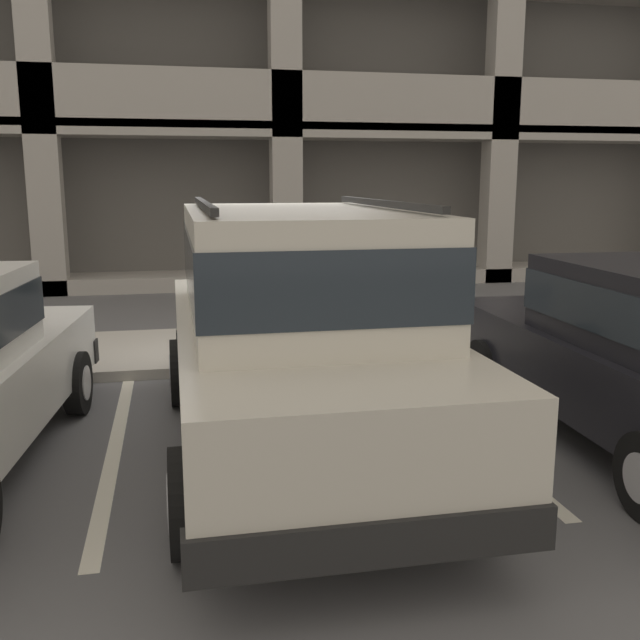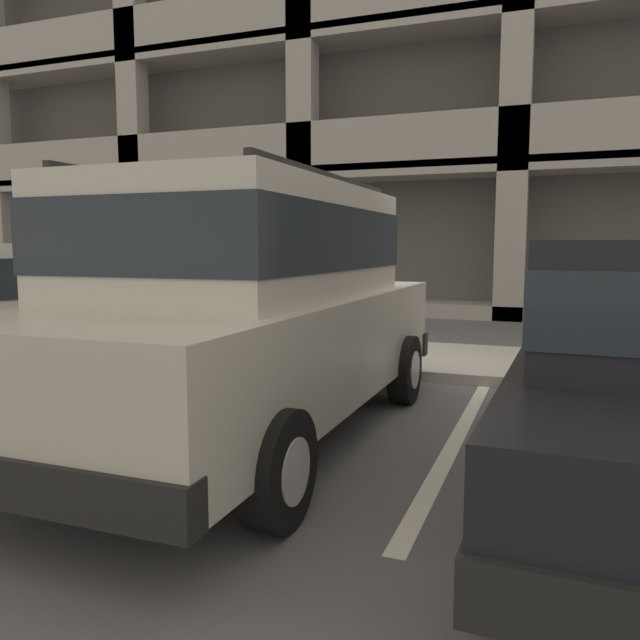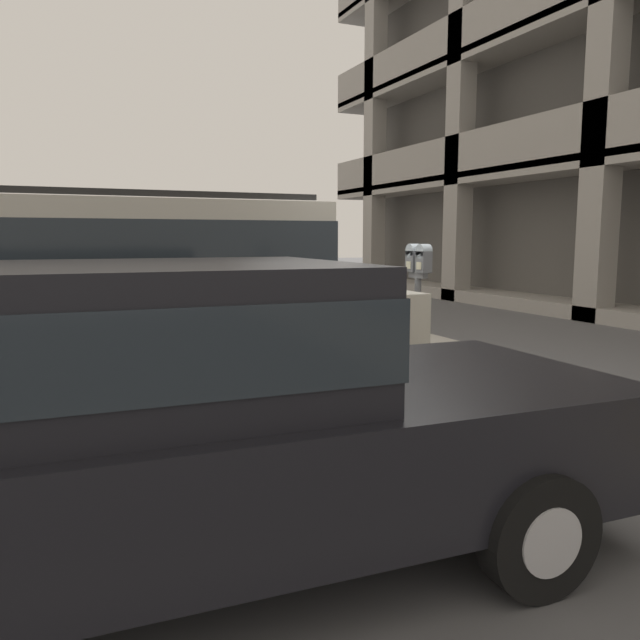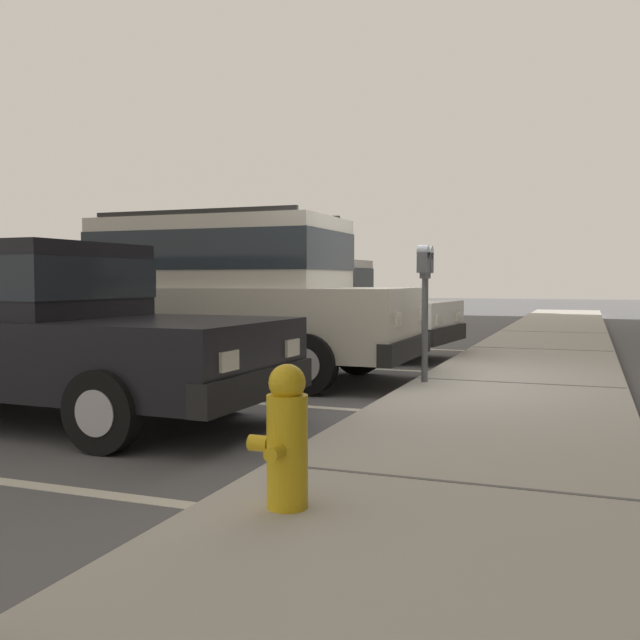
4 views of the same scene
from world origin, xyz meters
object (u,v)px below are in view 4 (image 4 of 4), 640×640
object	(u,v)px
silver_suv	(224,291)
fire_hydrant	(286,437)
dark_hatchback	(29,325)
red_sedan	(309,305)
parking_meter_near	(425,280)

from	to	relation	value
silver_suv	fire_hydrant	bearing A→B (deg)	31.57
dark_hatchback	silver_suv	bearing A→B (deg)	174.34
red_sedan	parking_meter_near	xyz separation A→B (m)	(3.14, 2.58, 0.40)
dark_hatchback	parking_meter_near	world-z (taller)	parking_meter_near
red_sedan	dark_hatchback	distance (m)	5.76
silver_suv	parking_meter_near	xyz separation A→B (m)	(0.31, 2.61, 0.13)
silver_suv	dark_hatchback	bearing A→B (deg)	-7.16
dark_hatchback	parking_meter_near	size ratio (longest dim) A/B	3.08
parking_meter_near	silver_suv	bearing A→B (deg)	-96.80
parking_meter_near	fire_hydrant	world-z (taller)	parking_meter_near
dark_hatchback	parking_meter_near	xyz separation A→B (m)	(-2.60, 2.98, 0.40)
silver_suv	parking_meter_near	size ratio (longest dim) A/B	3.25
silver_suv	dark_hatchback	world-z (taller)	silver_suv
dark_hatchback	fire_hydrant	bearing A→B (deg)	62.26
dark_hatchback	parking_meter_near	bearing A→B (deg)	132.76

